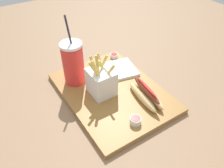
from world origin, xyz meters
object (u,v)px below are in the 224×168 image
Objects in this scene: ketchup_cup_1 at (114,56)px; napkin_stack at (120,69)px; soda_cup at (73,63)px; hot_dog_1 at (146,94)px; fries_basket at (101,81)px; ketchup_cup_2 at (136,120)px.

ketchup_cup_1 is 0.26× the size of napkin_stack.
soda_cup is 0.25m from ketchup_cup_1.
soda_cup is 0.30m from hot_dog_1.
fries_basket is at bearing -155.21° from soda_cup.
fries_basket is 4.66× the size of ketchup_cup_2.
ketchup_cup_1 is at bearing -23.10° from ketchup_cup_2.
fries_basket is 0.17m from napkin_stack.
ketchup_cup_1 is at bearing -10.70° from hot_dog_1.
ketchup_cup_2 is at bearing 156.90° from ketchup_cup_1.
fries_basket is 0.25m from ketchup_cup_1.
hot_dog_1 reaches higher than ketchup_cup_1.
hot_dog_1 reaches higher than napkin_stack.
ketchup_cup_2 reaches higher than ketchup_cup_1.
ketchup_cup_1 is (0.06, -0.23, -0.08)m from soda_cup.
ketchup_cup_1 is 0.40m from ketchup_cup_2.
fries_basket is at bearing 4.75° from ketchup_cup_2.
soda_cup is 0.32m from ketchup_cup_2.
ketchup_cup_1 reaches higher than napkin_stack.
ketchup_cup_2 is at bearing -167.23° from soda_cup.
ketchup_cup_2 is (-0.31, -0.07, -0.07)m from soda_cup.
soda_cup is 1.55× the size of fries_basket.
ketchup_cup_1 is at bearing -18.31° from napkin_stack.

